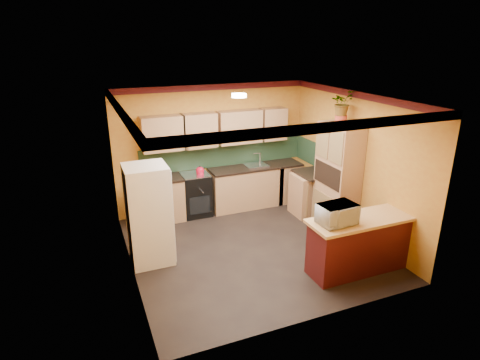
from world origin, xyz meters
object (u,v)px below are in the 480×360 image
(microwave, at_px, (337,214))
(base_cabinets_back, at_px, (223,191))
(fridge, at_px, (149,215))
(pantry, at_px, (337,178))
(stove, at_px, (196,194))
(breakfast_bar, at_px, (363,245))

(microwave, bearing_deg, base_cabinets_back, 98.60)
(fridge, height_order, microwave, fridge)
(fridge, distance_m, pantry, 3.61)
(base_cabinets_back, distance_m, fridge, 2.45)
(stove, bearing_deg, pantry, -35.30)
(microwave, bearing_deg, stove, 108.95)
(base_cabinets_back, bearing_deg, stove, -180.00)
(fridge, relative_size, breakfast_bar, 0.94)
(stove, relative_size, microwave, 1.60)
(stove, xyz_separation_m, microwave, (1.34, -3.11, 0.63))
(fridge, xyz_separation_m, microwave, (2.58, -1.58, 0.24))
(stove, distance_m, pantry, 2.95)
(fridge, distance_m, breakfast_bar, 3.53)
(base_cabinets_back, distance_m, stove, 0.63)
(fridge, bearing_deg, microwave, -31.49)
(base_cabinets_back, relative_size, pantry, 1.74)
(pantry, relative_size, microwave, 3.69)
(stove, distance_m, breakfast_bar, 3.64)
(base_cabinets_back, distance_m, pantry, 2.49)
(base_cabinets_back, height_order, pantry, pantry)
(fridge, height_order, breakfast_bar, fridge)
(pantry, xyz_separation_m, microwave, (-1.02, -1.44, 0.04))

